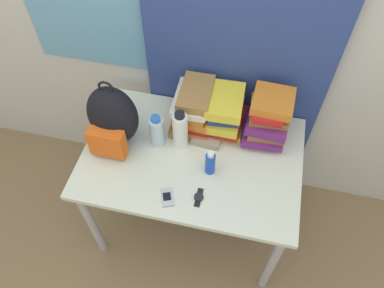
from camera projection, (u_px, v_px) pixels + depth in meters
ground_plane at (178, 273)px, 2.35m from camera, size 12.00×12.00×0.00m
wall_back at (212, 23)px, 1.85m from camera, size 6.00×0.06×2.50m
curtain_blue at (240, 34)px, 1.80m from camera, size 0.98×0.04×2.50m
desk at (192, 166)px, 2.05m from camera, size 1.15×0.77×0.76m
backpack at (112, 118)px, 1.89m from camera, size 0.26×0.25×0.42m
book_stack_left at (194, 108)px, 2.02m from camera, size 0.24×0.30×0.25m
book_stack_center at (225, 112)px, 2.00m from camera, size 0.24×0.28×0.24m
book_stack_right at (268, 117)px, 1.95m from camera, size 0.24×0.29×0.28m
water_bottle at (157, 131)px, 1.95m from camera, size 0.08×0.08×0.20m
sports_bottle at (180, 130)px, 1.92m from camera, size 0.08×0.08×0.25m
sunscreen_bottle at (210, 163)px, 1.85m from camera, size 0.05×0.05×0.15m
cell_phone at (167, 197)px, 1.81m from camera, size 0.09×0.11×0.02m
sunglasses_case at (206, 142)px, 2.00m from camera, size 0.15×0.07×0.04m
wristwatch at (199, 197)px, 1.81m from camera, size 0.05×0.10×0.01m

